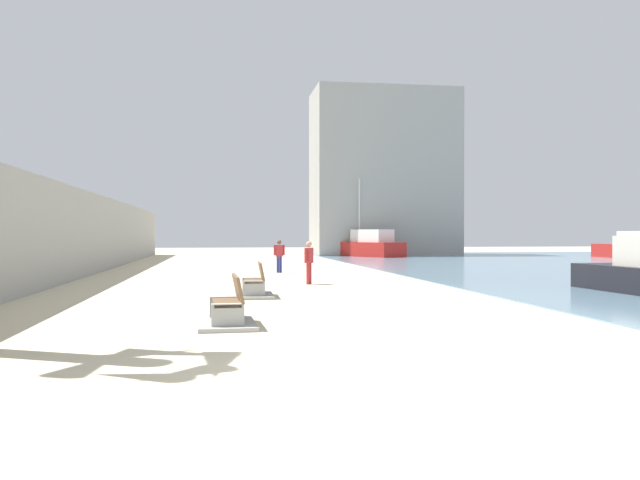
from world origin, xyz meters
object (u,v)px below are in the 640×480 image
boat_outer (631,248)px  boat_mid_bay (364,246)px  bench_near (227,313)px  person_standing (279,254)px  bench_far (254,288)px  person_walking (309,260)px

boat_outer → boat_mid_bay: size_ratio=0.91×
bench_near → person_standing: person_standing is taller
bench_near → bench_far: (0.83, 5.82, 0.00)m
bench_near → person_standing: 17.36m
bench_far → person_walking: size_ratio=1.39×
person_walking → person_standing: bearing=93.3°
bench_far → boat_outer: boat_outer is taller
bench_near → boat_outer: bearing=46.0°
person_standing → boat_outer: size_ratio=0.22×
bench_far → person_walking: (2.16, 4.26, 0.64)m
person_walking → person_standing: person_walking is taller
bench_far → person_standing: 11.49m
bench_near → person_walking: size_ratio=1.40×
boat_outer → bench_near: bearing=-134.0°
bench_near → boat_outer: (29.01, 30.03, 0.53)m
bench_near → boat_mid_bay: (11.17, 37.47, 0.60)m
person_standing → person_walking: bearing=-86.7°
bench_near → person_standing: size_ratio=1.41×
bench_far → boat_mid_bay: bearing=71.9°
boat_mid_bay → bench_far: bearing=-108.1°
boat_mid_bay → person_standing: bearing=-112.9°
bench_near → boat_mid_bay: 39.11m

